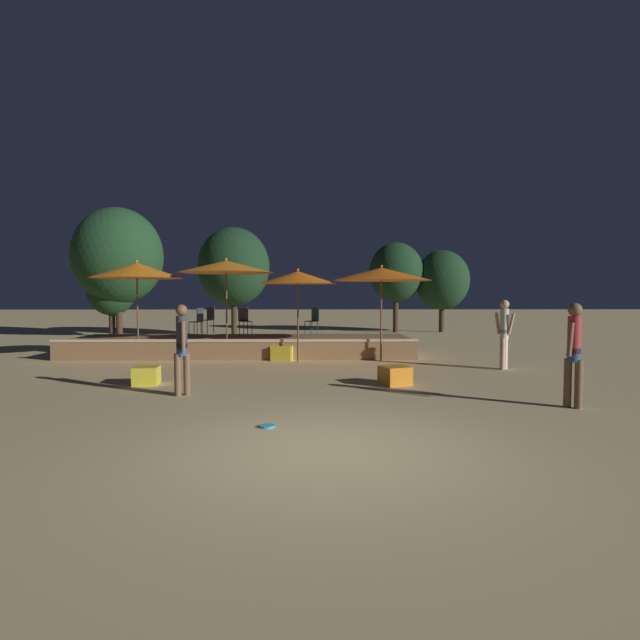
{
  "coord_description": "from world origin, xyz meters",
  "views": [
    {
      "loc": [
        -0.18,
        -6.18,
        1.96
      ],
      "look_at": [
        0.0,
        4.39,
        1.42
      ],
      "focal_mm": 28.0,
      "sensor_mm": 36.0,
      "label": 1
    }
  ],
  "objects_px": {
    "patio_umbrella_2": "(226,267)",
    "patio_umbrella_3": "(298,278)",
    "cube_seat_1": "(395,376)",
    "bistro_chair_3": "(244,318)",
    "frisbee_disc": "(267,426)",
    "person_1": "(574,350)",
    "patio_umbrella_0": "(381,274)",
    "bistro_chair_2": "(198,319)",
    "person_2": "(504,331)",
    "background_tree_1": "(118,256)",
    "bistro_chair_1": "(313,318)",
    "person_0": "(182,346)",
    "background_tree_0": "(111,290)",
    "background_tree_3": "(396,272)",
    "patio_umbrella_1": "(137,271)",
    "cube_seat_2": "(146,376)",
    "cube_seat_0": "(283,353)",
    "bistro_chair_0": "(209,317)",
    "background_tree_2": "(234,267)",
    "background_tree_4": "(442,280)"
  },
  "relations": [
    {
      "from": "cube_seat_1",
      "to": "person_0",
      "type": "distance_m",
      "value": 4.53
    },
    {
      "from": "patio_umbrella_0",
      "to": "cube_seat_1",
      "type": "distance_m",
      "value": 4.53
    },
    {
      "from": "patio_umbrella_2",
      "to": "bistro_chair_0",
      "type": "relative_size",
      "value": 3.41
    },
    {
      "from": "background_tree_1",
      "to": "background_tree_2",
      "type": "distance_m",
      "value": 5.3
    },
    {
      "from": "frisbee_disc",
      "to": "person_1",
      "type": "bearing_deg",
      "value": 12.97
    },
    {
      "from": "cube_seat_0",
      "to": "cube_seat_2",
      "type": "relative_size",
      "value": 1.29
    },
    {
      "from": "patio_umbrella_1",
      "to": "patio_umbrella_2",
      "type": "xyz_separation_m",
      "value": [
        2.64,
        0.11,
        0.12
      ]
    },
    {
      "from": "patio_umbrella_3",
      "to": "frisbee_disc",
      "type": "height_order",
      "value": "patio_umbrella_3"
    },
    {
      "from": "background_tree_4",
      "to": "cube_seat_2",
      "type": "bearing_deg",
      "value": -124.55
    },
    {
      "from": "person_2",
      "to": "person_1",
      "type": "bearing_deg",
      "value": 36.02
    },
    {
      "from": "patio_umbrella_0",
      "to": "background_tree_2",
      "type": "relative_size",
      "value": 0.57
    },
    {
      "from": "patio_umbrella_0",
      "to": "bistro_chair_2",
      "type": "xyz_separation_m",
      "value": [
        -5.71,
        1.49,
        -1.38
      ]
    },
    {
      "from": "person_0",
      "to": "background_tree_0",
      "type": "relative_size",
      "value": 0.52
    },
    {
      "from": "cube_seat_0",
      "to": "bistro_chair_0",
      "type": "bearing_deg",
      "value": 138.27
    },
    {
      "from": "bistro_chair_3",
      "to": "patio_umbrella_0",
      "type": "bearing_deg",
      "value": -59.19
    },
    {
      "from": "patio_umbrella_2",
      "to": "patio_umbrella_3",
      "type": "relative_size",
      "value": 1.13
    },
    {
      "from": "background_tree_1",
      "to": "bistro_chair_1",
      "type": "bearing_deg",
      "value": -36.92
    },
    {
      "from": "person_1",
      "to": "background_tree_1",
      "type": "distance_m",
      "value": 20.14
    },
    {
      "from": "patio_umbrella_0",
      "to": "patio_umbrella_2",
      "type": "distance_m",
      "value": 4.65
    },
    {
      "from": "person_2",
      "to": "bistro_chair_2",
      "type": "relative_size",
      "value": 2.03
    },
    {
      "from": "person_1",
      "to": "bistro_chair_3",
      "type": "height_order",
      "value": "person_1"
    },
    {
      "from": "person_2",
      "to": "bistro_chair_0",
      "type": "distance_m",
      "value": 9.66
    },
    {
      "from": "patio_umbrella_0",
      "to": "patio_umbrella_3",
      "type": "bearing_deg",
      "value": -178.34
    },
    {
      "from": "cube_seat_0",
      "to": "person_1",
      "type": "distance_m",
      "value": 8.42
    },
    {
      "from": "background_tree_0",
      "to": "background_tree_1",
      "type": "distance_m",
      "value": 1.61
    },
    {
      "from": "cube_seat_1",
      "to": "patio_umbrella_2",
      "type": "bearing_deg",
      "value": 135.2
    },
    {
      "from": "person_1",
      "to": "background_tree_0",
      "type": "bearing_deg",
      "value": 179.86
    },
    {
      "from": "bistro_chair_1",
      "to": "bistro_chair_0",
      "type": "bearing_deg",
      "value": -140.87
    },
    {
      "from": "person_1",
      "to": "bistro_chair_2",
      "type": "bearing_deg",
      "value": -175.93
    },
    {
      "from": "background_tree_2",
      "to": "background_tree_3",
      "type": "height_order",
      "value": "background_tree_2"
    },
    {
      "from": "cube_seat_2",
      "to": "patio_umbrella_1",
      "type": "bearing_deg",
      "value": 111.19
    },
    {
      "from": "person_0",
      "to": "background_tree_2",
      "type": "relative_size",
      "value": 0.35
    },
    {
      "from": "patio_umbrella_1",
      "to": "cube_seat_2",
      "type": "bearing_deg",
      "value": -68.81
    },
    {
      "from": "patio_umbrella_2",
      "to": "person_2",
      "type": "bearing_deg",
      "value": -15.77
    },
    {
      "from": "background_tree_0",
      "to": "patio_umbrella_1",
      "type": "bearing_deg",
      "value": -63.92
    },
    {
      "from": "cube_seat_2",
      "to": "person_2",
      "type": "distance_m",
      "value": 8.94
    },
    {
      "from": "cube_seat_0",
      "to": "background_tree_4",
      "type": "bearing_deg",
      "value": 55.3
    },
    {
      "from": "bistro_chair_3",
      "to": "person_1",
      "type": "bearing_deg",
      "value": -85.12
    },
    {
      "from": "person_0",
      "to": "background_tree_2",
      "type": "bearing_deg",
      "value": -108.12
    },
    {
      "from": "cube_seat_1",
      "to": "background_tree_0",
      "type": "relative_size",
      "value": 0.21
    },
    {
      "from": "person_0",
      "to": "frisbee_disc",
      "type": "xyz_separation_m",
      "value": [
        1.86,
        -2.37,
        -0.96
      ]
    },
    {
      "from": "cube_seat_1",
      "to": "bistro_chair_3",
      "type": "distance_m",
      "value": 7.1
    },
    {
      "from": "person_1",
      "to": "person_2",
      "type": "xyz_separation_m",
      "value": [
        0.52,
        4.46,
        0.0
      ]
    },
    {
      "from": "cube_seat_1",
      "to": "bistro_chair_1",
      "type": "height_order",
      "value": "bistro_chair_1"
    },
    {
      "from": "cube_seat_0",
      "to": "bistro_chair_3",
      "type": "height_order",
      "value": "bistro_chair_3"
    },
    {
      "from": "background_tree_0",
      "to": "background_tree_3",
      "type": "relative_size",
      "value": 0.73
    },
    {
      "from": "cube_seat_2",
      "to": "bistro_chair_1",
      "type": "xyz_separation_m",
      "value": [
        3.66,
        5.63,
        0.98
      ]
    },
    {
      "from": "bistro_chair_3",
      "to": "background_tree_3",
      "type": "xyz_separation_m",
      "value": [
        6.61,
        9.36,
        1.94
      ]
    },
    {
      "from": "patio_umbrella_3",
      "to": "bistro_chair_1",
      "type": "relative_size",
      "value": 3.02
    },
    {
      "from": "patio_umbrella_1",
      "to": "person_1",
      "type": "height_order",
      "value": "patio_umbrella_1"
    }
  ]
}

